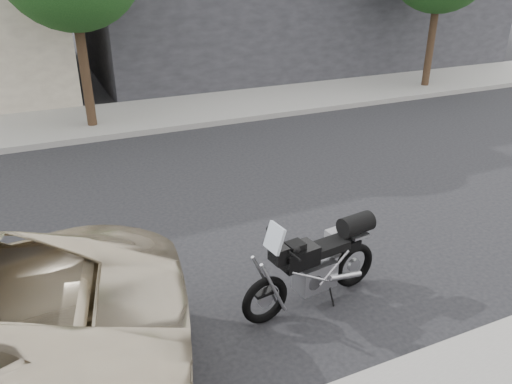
% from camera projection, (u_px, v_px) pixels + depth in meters
% --- Properties ---
extents(ground, '(120.00, 120.00, 0.00)m').
position_uv_depth(ground, '(258.00, 212.00, 8.80)').
color(ground, black).
rests_on(ground, ground).
extents(far_sidewalk, '(44.00, 3.00, 0.15)m').
position_uv_depth(far_sidewalk, '(163.00, 114.00, 14.14)').
color(far_sidewalk, gray).
rests_on(far_sidewalk, ground).
extents(motorcycle, '(2.05, 0.83, 1.30)m').
position_uv_depth(motorcycle, '(320.00, 261.00, 6.34)').
color(motorcycle, black).
rests_on(motorcycle, ground).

